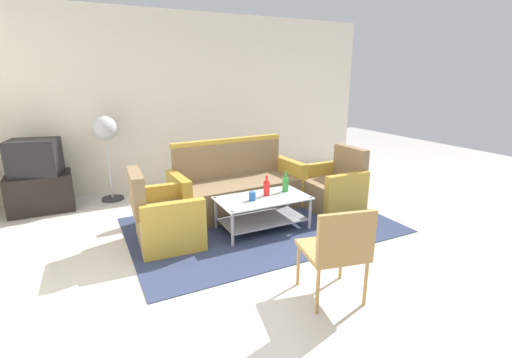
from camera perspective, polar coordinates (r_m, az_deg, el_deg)
The scene contains 14 objects.
ground_plane at distance 4.01m, azimuth 5.51°, elevation -11.00°, with size 14.00×14.00×0.00m, color beige.
wall_back at distance 6.38m, azimuth -9.21°, elevation 12.16°, with size 6.52×0.12×2.80m.
rug at distance 4.58m, azimuth 0.84°, elevation -7.26°, with size 3.18×2.05×0.01m, color #2D3856.
couch at distance 4.99m, azimuth -2.98°, elevation -1.48°, with size 1.83×0.82×0.96m.
armchair_left at distance 4.14m, azimuth -14.14°, elevation -6.19°, with size 0.74×0.80×0.85m.
armchair_right at distance 5.16m, azimuth 12.10°, elevation -1.53°, with size 0.71×0.77×0.85m.
coffee_table at distance 4.37m, azimuth 1.08°, elevation -4.67°, with size 1.10×0.60×0.40m.
bottle_red at distance 4.37m, azimuth 1.68°, elevation -1.42°, with size 0.08×0.08×0.25m.
bottle_green at distance 4.54m, azimuth 4.67°, elevation -0.79°, with size 0.08×0.08×0.25m.
cup at distance 4.22m, azimuth -0.59°, elevation -2.74°, with size 0.08×0.08×0.10m, color #2659A5.
tv_stand at distance 5.79m, azimuth -30.86°, elevation -1.87°, with size 0.80×0.50×0.52m, color black.
television at distance 5.68m, azimuth -31.58°, elevation 2.95°, with size 0.68×0.56×0.48m.
pedestal_fan at distance 5.67m, azimuth -22.71°, elevation 6.70°, with size 0.36×0.36×1.27m.
wicker_chair at distance 3.02m, azimuth 12.74°, elevation -10.43°, with size 0.57×0.57×0.84m.
Camera 1 is at (-1.93, -3.00, 1.83)m, focal length 25.33 mm.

